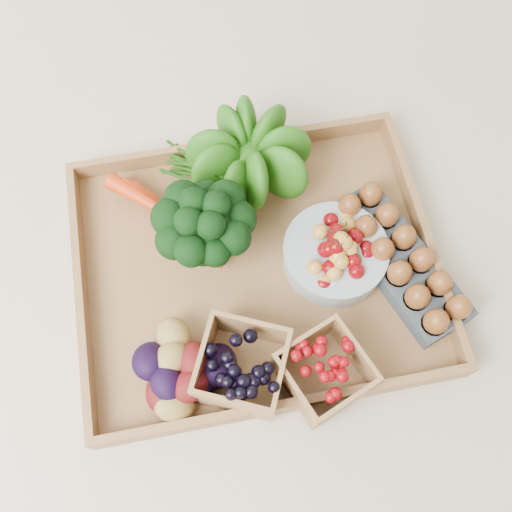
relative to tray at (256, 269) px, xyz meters
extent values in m
plane|color=beige|center=(0.00, 0.00, -0.01)|extent=(4.00, 4.00, 0.00)
cube|color=olive|center=(0.00, 0.00, 0.00)|extent=(0.55, 0.45, 0.01)
sphere|color=#13490B|center=(0.02, 0.16, 0.07)|extent=(0.13, 0.13, 0.13)
cylinder|color=#8C9EA5|center=(0.12, -0.01, 0.03)|extent=(0.16, 0.16, 0.04)
cube|color=#394349|center=(0.22, -0.04, 0.02)|extent=(0.18, 0.28, 0.03)
cube|color=black|center=(-0.05, -0.16, 0.05)|extent=(0.15, 0.15, 0.08)
cube|color=#6F040A|center=(0.06, -0.19, 0.04)|extent=(0.14, 0.14, 0.07)
camera|label=1|loc=(-0.06, -0.33, 0.84)|focal=40.00mm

